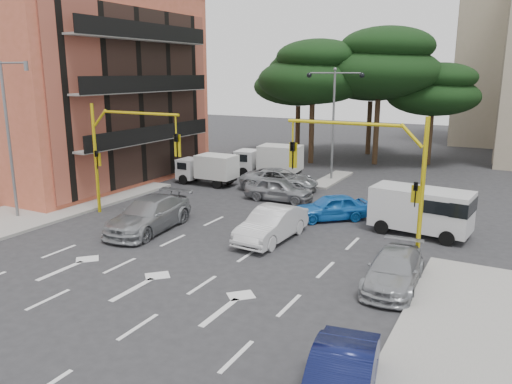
# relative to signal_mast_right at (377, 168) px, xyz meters

# --- Properties ---
(ground) EXTENTS (120.00, 120.00, 0.00)m
(ground) POSITION_rel_signal_mast_right_xyz_m (-6.80, -1.99, -3.88)
(ground) COLOR #28282B
(ground) RESTS_ON ground
(median_strip) EXTENTS (1.40, 6.00, 0.15)m
(median_strip) POSITION_rel_signal_mast_right_xyz_m (-6.80, 14.01, -3.81)
(median_strip) COLOR gray
(median_strip) RESTS_ON ground
(apartment_orange) EXTENTS (15.19, 16.15, 13.70)m
(apartment_orange) POSITION_rel_signal_mast_right_xyz_m (-24.76, 6.01, 2.97)
(apartment_orange) COLOR #BD5A3B
(apartment_orange) RESTS_ON ground
(pine_left_near) EXTENTS (9.15, 9.15, 10.23)m
(pine_left_near) POSITION_rel_signal_mast_right_xyz_m (-10.75, 19.96, 3.72)
(pine_left_near) COLOR #382616
(pine_left_near) RESTS_ON ground
(pine_center) EXTENTS (9.98, 9.98, 11.16)m
(pine_center) POSITION_rel_signal_mast_right_xyz_m (-5.75, 21.96, 4.41)
(pine_center) COLOR #382616
(pine_center) RESTS_ON ground
(pine_left_far) EXTENTS (8.32, 8.32, 9.30)m
(pine_left_far) POSITION_rel_signal_mast_right_xyz_m (-13.75, 23.96, 3.03)
(pine_left_far) COLOR #382616
(pine_left_far) RESTS_ON ground
(pine_right) EXTENTS (7.49, 7.49, 8.37)m
(pine_right) POSITION_rel_signal_mast_right_xyz_m (-1.75, 23.96, 2.33)
(pine_right) COLOR #382616
(pine_right) RESTS_ON ground
(pine_back) EXTENTS (9.15, 9.15, 10.23)m
(pine_back) POSITION_rel_signal_mast_right_xyz_m (-7.75, 26.96, 3.72)
(pine_back) COLOR #382616
(pine_back) RESTS_ON ground
(signal_mast_right) EXTENTS (5.79, 0.37, 6.00)m
(signal_mast_right) POSITION_rel_signal_mast_right_xyz_m (0.00, 0.00, 0.00)
(signal_mast_right) COLOR gold
(signal_mast_right) RESTS_ON ground
(signal_mast_left) EXTENTS (5.79, 0.37, 6.00)m
(signal_mast_left) POSITION_rel_signal_mast_right_xyz_m (-13.61, 0.00, 0.00)
(signal_mast_left) COLOR gold
(signal_mast_left) RESTS_ON ground
(street_lamp_left) EXTENTS (2.08, 0.20, 8.00)m
(street_lamp_left) POSITION_rel_signal_mast_right_xyz_m (-18.10, -2.99, 0.84)
(street_lamp_left) COLOR slate
(street_lamp_left) RESTS_ON sidewalk_left
(street_lamp_center) EXTENTS (4.16, 0.36, 7.77)m
(street_lamp_center) POSITION_rel_signal_mast_right_xyz_m (-6.80, 14.01, 1.54)
(street_lamp_center) COLOR slate
(street_lamp_center) RESTS_ON median_strip
(car_white_hatch) EXTENTS (1.83, 4.71, 1.53)m
(car_white_hatch) POSITION_rel_signal_mast_right_xyz_m (-4.79, 0.23, -3.12)
(car_white_hatch) COLOR silver
(car_white_hatch) RESTS_ON ground
(car_blue_compact) EXTENTS (4.08, 3.81, 1.36)m
(car_blue_compact) POSITION_rel_signal_mast_right_xyz_m (-3.48, 4.67, -3.20)
(car_blue_compact) COLOR blue
(car_blue_compact) RESTS_ON ground
(car_silver_wagon) EXTENTS (2.76, 5.68, 1.59)m
(car_silver_wagon) POSITION_rel_signal_mast_right_xyz_m (-10.79, -1.25, -3.09)
(car_silver_wagon) COLOR gray
(car_silver_wagon) RESTS_ON ground
(car_silver_cross_a) EXTENTS (5.42, 3.18, 1.42)m
(car_silver_cross_a) POSITION_rel_signal_mast_right_xyz_m (-8.80, 9.51, -3.18)
(car_silver_cross_a) COLOR gray
(car_silver_cross_a) RESTS_ON ground
(car_silver_cross_b) EXTENTS (4.26, 1.84, 1.43)m
(car_silver_cross_b) POSITION_rel_signal_mast_right_xyz_m (-7.64, 7.01, -3.17)
(car_silver_cross_b) COLOR gray
(car_silver_cross_b) RESTS_ON ground
(car_navy_parked) EXTENTS (2.12, 4.35, 1.37)m
(car_navy_parked) POSITION_rel_signal_mast_right_xyz_m (1.90, -9.77, -3.20)
(car_navy_parked) COLOR #0B1038
(car_navy_parked) RESTS_ON ground
(car_silver_parked) EXTENTS (2.00, 4.47, 1.27)m
(car_silver_parked) POSITION_rel_signal_mast_right_xyz_m (1.41, -2.28, -3.25)
(car_silver_parked) COLOR #93969B
(car_silver_parked) RESTS_ON ground
(van_white) EXTENTS (4.75, 2.53, 2.28)m
(van_white) POSITION_rel_signal_mast_right_xyz_m (1.10, 4.37, -2.74)
(van_white) COLOR silver
(van_white) RESTS_ON ground
(box_truck_a) EXTENTS (4.32, 1.83, 2.12)m
(box_truck_a) POSITION_rel_signal_mast_right_xyz_m (-13.96, 8.73, -2.82)
(box_truck_a) COLOR silver
(box_truck_a) RESTS_ON ground
(box_truck_b) EXTENTS (5.13, 2.60, 2.43)m
(box_truck_b) POSITION_rel_signal_mast_right_xyz_m (-11.27, 12.87, -2.67)
(box_truck_b) COLOR silver
(box_truck_b) RESTS_ON ground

